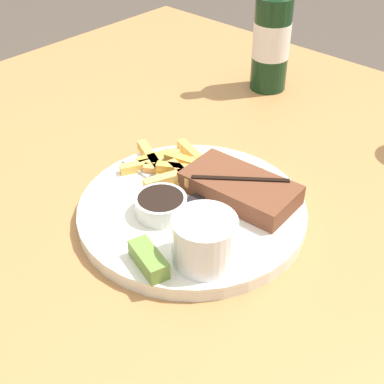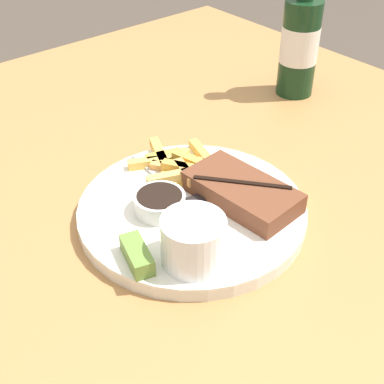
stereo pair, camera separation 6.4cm
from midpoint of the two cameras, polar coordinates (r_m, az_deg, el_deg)
name	(u,v)px [view 2 (the right image)]	position (r m, az deg, el deg)	size (l,w,h in m)	color
dining_table	(192,264)	(0.71, 2.57, -7.82)	(1.19, 1.12, 0.76)	#A87542
dinner_plate	(192,211)	(0.65, 2.78, -2.14)	(0.28, 0.28, 0.02)	silver
steak_portion	(242,192)	(0.65, 8.11, -0.05)	(0.14, 0.08, 0.03)	brown
fries_pile	(180,166)	(0.70, 1.30, 2.67)	(0.14, 0.12, 0.02)	gold
coleslaw_cup	(193,238)	(0.56, 3.42, -5.09)	(0.07, 0.07, 0.05)	white
dipping_sauce_cup	(160,202)	(0.63, -0.60, -1.19)	(0.06, 0.06, 0.02)	silver
pickle_spear	(137,255)	(0.57, -2.69, -6.88)	(0.06, 0.04, 0.02)	olive
fork_utensil	(160,176)	(0.69, -0.86, 1.61)	(0.13, 0.02, 0.00)	#B7B7BC
knife_utensil	(213,195)	(0.66, 5.04, -0.38)	(0.03, 0.17, 0.01)	#B7B7BC
beer_bottle	(300,42)	(0.93, 13.42, 15.29)	(0.06, 0.06, 0.26)	#143319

